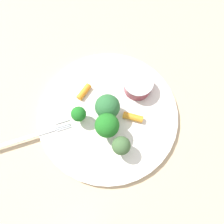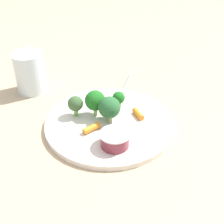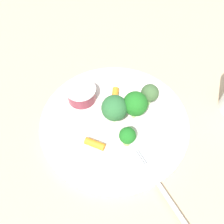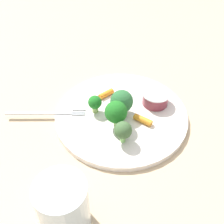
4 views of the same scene
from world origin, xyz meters
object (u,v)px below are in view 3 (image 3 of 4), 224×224
carrot_stick_1 (115,96)px  fork (165,193)px  sauce_cup (81,94)px  broccoli_floret_2 (135,104)px  broccoli_floret_1 (113,111)px  broccoli_floret_0 (128,136)px  carrot_stick_0 (95,144)px  plate (114,121)px  broccoli_floret_3 (150,93)px

carrot_stick_1 → fork: size_ratio=0.23×
sauce_cup → broccoli_floret_2: bearing=134.3°
sauce_cup → broccoli_floret_1: broccoli_floret_1 is taller
broccoli_floret_0 → fork: size_ratio=0.24×
broccoli_floret_1 → broccoli_floret_0: bearing=95.7°
broccoli_floret_0 → carrot_stick_0: broccoli_floret_0 is taller
plate → sauce_cup: 0.08m
carrot_stick_0 → plate: bearing=-143.9°
broccoli_floret_0 → broccoli_floret_1: bearing=-84.3°
plate → broccoli_floret_2: bearing=167.4°
fork → broccoli_floret_3: bearing=-109.6°
broccoli_floret_1 → broccoli_floret_3: (-0.08, -0.01, -0.00)m
sauce_cup → broccoli_floret_2: broccoli_floret_2 is taller
carrot_stick_0 → broccoli_floret_2: bearing=-161.2°
broccoli_floret_2 → broccoli_floret_3: (-0.04, -0.02, -0.01)m
plate → broccoli_floret_0: 0.06m
sauce_cup → broccoli_floret_3: broccoli_floret_3 is taller
plate → fork: fork is taller
carrot_stick_0 → carrot_stick_1: 0.11m
sauce_cup → fork: bearing=104.1°
broccoli_floret_3 → sauce_cup: bearing=-27.9°
broccoli_floret_2 → broccoli_floret_3: broccoli_floret_2 is taller
broccoli_floret_1 → broccoli_floret_2: 0.04m
broccoli_floret_3 → carrot_stick_1: 0.07m
broccoli_floret_0 → carrot_stick_1: 0.10m
plate → fork: bearing=96.2°
sauce_cup → broccoli_floret_0: (-0.04, 0.13, 0.01)m
broccoli_floret_1 → sauce_cup: bearing=-64.7°
plate → carrot_stick_1: bearing=-114.4°
broccoli_floret_2 → carrot_stick_1: (0.02, -0.05, -0.03)m
broccoli_floret_0 → carrot_stick_0: size_ratio=1.14×
carrot_stick_0 → sauce_cup: bearing=-96.6°
broccoli_floret_1 → carrot_stick_1: 0.06m
carrot_stick_1 → broccoli_floret_2: bearing=106.2°
sauce_cup → broccoli_floret_2: 0.11m
sauce_cup → broccoli_floret_3: 0.13m
fork → carrot_stick_1: bearing=-91.1°
broccoli_floret_1 → broccoli_floret_2: broccoli_floret_2 is taller
plate → broccoli_floret_2: broccoli_floret_2 is taller
broccoli_floret_3 → carrot_stick_0: (0.13, 0.05, -0.02)m
fork → sauce_cup: bearing=-75.9°
broccoli_floret_0 → fork: (-0.02, 0.10, -0.02)m
carrot_stick_1 → fork: bearing=88.9°
broccoli_floret_3 → carrot_stick_0: size_ratio=1.34×
broccoli_floret_2 → carrot_stick_1: bearing=-73.8°
broccoli_floret_3 → carrot_stick_1: (0.05, -0.04, -0.02)m
broccoli_floret_1 → carrot_stick_0: broccoli_floret_1 is taller
plate → sauce_cup: sauce_cup is taller
plate → broccoli_floret_1: broccoli_floret_1 is taller
plate → carrot_stick_0: (0.05, 0.04, 0.01)m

